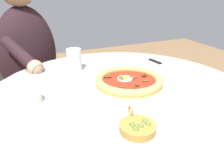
{
  "coord_description": "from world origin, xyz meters",
  "views": [
    {
      "loc": [
        -0.64,
        0.32,
        1.08
      ],
      "look_at": [
        0.04,
        0.02,
        0.74
      ],
      "focal_mm": 34.76,
      "sensor_mm": 36.0,
      "label": 1
    }
  ],
  "objects_px": {
    "water_glass": "(74,61)",
    "olive_pan": "(138,127)",
    "pizza_on_plate": "(129,81)",
    "steak_knife": "(159,63)",
    "diner_person": "(33,87)",
    "cafe_chair_diner": "(24,82)",
    "ramekin_capers": "(31,97)",
    "fork_utensil": "(39,78)",
    "dining_table": "(121,125)"
  },
  "relations": [
    {
      "from": "olive_pan",
      "to": "pizza_on_plate",
      "type": "bearing_deg",
      "value": -23.01
    },
    {
      "from": "pizza_on_plate",
      "to": "steak_knife",
      "type": "bearing_deg",
      "value": -57.57
    },
    {
      "from": "dining_table",
      "to": "ramekin_capers",
      "type": "relative_size",
      "value": 13.76
    },
    {
      "from": "steak_knife",
      "to": "olive_pan",
      "type": "bearing_deg",
      "value": 139.11
    },
    {
      "from": "pizza_on_plate",
      "to": "steak_knife",
      "type": "xyz_separation_m",
      "value": [
        0.16,
        -0.25,
        -0.01
      ]
    },
    {
      "from": "water_glass",
      "to": "fork_utensil",
      "type": "bearing_deg",
      "value": 101.26
    },
    {
      "from": "dining_table",
      "to": "water_glass",
      "type": "xyz_separation_m",
      "value": [
        0.27,
        0.1,
        0.19
      ]
    },
    {
      "from": "steak_knife",
      "to": "olive_pan",
      "type": "relative_size",
      "value": 1.61
    },
    {
      "from": "pizza_on_plate",
      "to": "steak_knife",
      "type": "height_order",
      "value": "pizza_on_plate"
    },
    {
      "from": "steak_knife",
      "to": "dining_table",
      "type": "bearing_deg",
      "value": 122.68
    },
    {
      "from": "steak_knife",
      "to": "ramekin_capers",
      "type": "relative_size",
      "value": 2.76
    },
    {
      "from": "dining_table",
      "to": "diner_person",
      "type": "height_order",
      "value": "diner_person"
    },
    {
      "from": "olive_pan",
      "to": "water_glass",
      "type": "bearing_deg",
      "value": 4.19
    },
    {
      "from": "cafe_chair_diner",
      "to": "steak_knife",
      "type": "bearing_deg",
      "value": -132.95
    },
    {
      "from": "water_glass",
      "to": "olive_pan",
      "type": "height_order",
      "value": "water_glass"
    },
    {
      "from": "pizza_on_plate",
      "to": "diner_person",
      "type": "bearing_deg",
      "value": 27.4
    },
    {
      "from": "water_glass",
      "to": "steak_knife",
      "type": "height_order",
      "value": "water_glass"
    },
    {
      "from": "pizza_on_plate",
      "to": "cafe_chair_diner",
      "type": "xyz_separation_m",
      "value": [
        0.75,
        0.37,
        -0.25
      ]
    },
    {
      "from": "dining_table",
      "to": "water_glass",
      "type": "relative_size",
      "value": 10.09
    },
    {
      "from": "pizza_on_plate",
      "to": "diner_person",
      "type": "relative_size",
      "value": 0.26
    },
    {
      "from": "ramekin_capers",
      "to": "cafe_chair_diner",
      "type": "distance_m",
      "value": 0.77
    },
    {
      "from": "pizza_on_plate",
      "to": "ramekin_capers",
      "type": "distance_m",
      "value": 0.36
    },
    {
      "from": "pizza_on_plate",
      "to": "water_glass",
      "type": "relative_size",
      "value": 3.08
    },
    {
      "from": "dining_table",
      "to": "steak_knife",
      "type": "relative_size",
      "value": 4.98
    },
    {
      "from": "fork_utensil",
      "to": "diner_person",
      "type": "distance_m",
      "value": 0.46
    },
    {
      "from": "steak_knife",
      "to": "olive_pan",
      "type": "distance_m",
      "value": 0.56
    },
    {
      "from": "cafe_chair_diner",
      "to": "pizza_on_plate",
      "type": "bearing_deg",
      "value": -153.42
    },
    {
      "from": "steak_knife",
      "to": "cafe_chair_diner",
      "type": "xyz_separation_m",
      "value": [
        0.58,
        0.63,
        -0.23
      ]
    },
    {
      "from": "pizza_on_plate",
      "to": "olive_pan",
      "type": "distance_m",
      "value": 0.28
    },
    {
      "from": "water_glass",
      "to": "steak_knife",
      "type": "bearing_deg",
      "value": -101.7
    },
    {
      "from": "steak_knife",
      "to": "ramekin_capers",
      "type": "distance_m",
      "value": 0.63
    },
    {
      "from": "water_glass",
      "to": "fork_utensil",
      "type": "relative_size",
      "value": 0.62
    },
    {
      "from": "diner_person",
      "to": "water_glass",
      "type": "bearing_deg",
      "value": -155.06
    },
    {
      "from": "ramekin_capers",
      "to": "olive_pan",
      "type": "bearing_deg",
      "value": -138.69
    },
    {
      "from": "dining_table",
      "to": "water_glass",
      "type": "height_order",
      "value": "water_glass"
    },
    {
      "from": "steak_knife",
      "to": "fork_utensil",
      "type": "xyz_separation_m",
      "value": [
        0.05,
        0.56,
        -0.0
      ]
    },
    {
      "from": "dining_table",
      "to": "fork_utensil",
      "type": "bearing_deg",
      "value": 47.48
    },
    {
      "from": "fork_utensil",
      "to": "water_glass",
      "type": "bearing_deg",
      "value": -78.74
    },
    {
      "from": "water_glass",
      "to": "olive_pan",
      "type": "xyz_separation_m",
      "value": [
        -0.5,
        -0.04,
        -0.03
      ]
    },
    {
      "from": "dining_table",
      "to": "steak_knife",
      "type": "bearing_deg",
      "value": -57.32
    },
    {
      "from": "ramekin_capers",
      "to": "pizza_on_plate",
      "type": "bearing_deg",
      "value": -93.31
    },
    {
      "from": "water_glass",
      "to": "fork_utensil",
      "type": "distance_m",
      "value": 0.17
    },
    {
      "from": "olive_pan",
      "to": "diner_person",
      "type": "bearing_deg",
      "value": 13.55
    },
    {
      "from": "pizza_on_plate",
      "to": "ramekin_capers",
      "type": "xyz_separation_m",
      "value": [
        0.02,
        0.36,
        -0.0
      ]
    },
    {
      "from": "dining_table",
      "to": "pizza_on_plate",
      "type": "height_order",
      "value": "pizza_on_plate"
    },
    {
      "from": "dining_table",
      "to": "cafe_chair_diner",
      "type": "relative_size",
      "value": 1.22
    },
    {
      "from": "water_glass",
      "to": "steak_knife",
      "type": "distance_m",
      "value": 0.41
    },
    {
      "from": "water_glass",
      "to": "olive_pan",
      "type": "distance_m",
      "value": 0.51
    },
    {
      "from": "pizza_on_plate",
      "to": "cafe_chair_diner",
      "type": "distance_m",
      "value": 0.87
    },
    {
      "from": "water_glass",
      "to": "olive_pan",
      "type": "relative_size",
      "value": 0.8
    }
  ]
}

